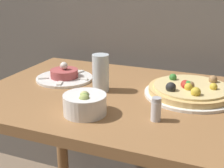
% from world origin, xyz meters
% --- Properties ---
extents(dining_table, '(1.02, 0.71, 0.75)m').
position_xyz_m(dining_table, '(0.00, 0.35, 0.63)').
color(dining_table, olive).
rests_on(dining_table, ground_plane).
extents(pizza_plate, '(0.32, 0.32, 0.06)m').
position_xyz_m(pizza_plate, '(0.23, 0.43, 0.77)').
color(pizza_plate, white).
rests_on(pizza_plate, dining_table).
extents(tartare_plate, '(0.23, 0.23, 0.07)m').
position_xyz_m(tartare_plate, '(-0.27, 0.42, 0.77)').
color(tartare_plate, white).
rests_on(tartare_plate, dining_table).
extents(small_bowl, '(0.13, 0.13, 0.07)m').
position_xyz_m(small_bowl, '(-0.04, 0.15, 0.79)').
color(small_bowl, white).
rests_on(small_bowl, dining_table).
extents(drinking_glass, '(0.06, 0.06, 0.14)m').
position_xyz_m(drinking_glass, '(-0.08, 0.36, 0.82)').
color(drinking_glass, silver).
rests_on(drinking_glass, dining_table).
extents(salt_shaker, '(0.03, 0.03, 0.07)m').
position_xyz_m(salt_shaker, '(0.17, 0.19, 0.79)').
color(salt_shaker, silver).
rests_on(salt_shaker, dining_table).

